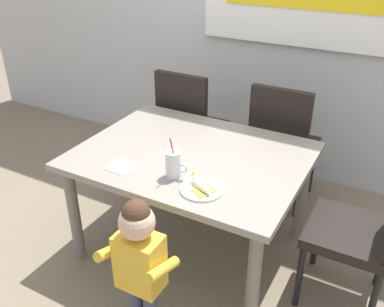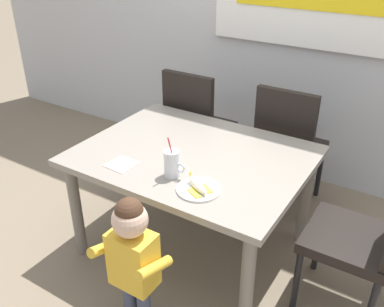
{
  "view_description": "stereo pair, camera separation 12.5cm",
  "coord_description": "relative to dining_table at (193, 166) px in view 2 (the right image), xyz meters",
  "views": [
    {
      "loc": [
        1.06,
        -1.94,
        1.9
      ],
      "look_at": [
        0.06,
        -0.1,
        0.77
      ],
      "focal_mm": 39.58,
      "sensor_mm": 36.0,
      "label": 1
    },
    {
      "loc": [
        1.16,
        -1.87,
        1.9
      ],
      "look_at": [
        0.06,
        -0.1,
        0.77
      ],
      "focal_mm": 39.58,
      "sensor_mm": 36.0,
      "label": 2
    }
  ],
  "objects": [
    {
      "name": "dining_chair_right",
      "position": [
        0.32,
        0.76,
        -0.08
      ],
      "size": [
        0.44,
        0.45,
        0.96
      ],
      "rotation": [
        0.0,
        0.0,
        3.14
      ],
      "color": "black",
      "rests_on": "ground"
    },
    {
      "name": "peeled_banana",
      "position": [
        0.24,
        -0.34,
        0.12
      ],
      "size": [
        0.17,
        0.14,
        0.07
      ],
      "rotation": [
        0.0,
        0.0,
        -0.53
      ],
      "color": "#F4EAC6",
      "rests_on": "snack_plate"
    },
    {
      "name": "ground_plane",
      "position": [
        0.0,
        0.0,
        -0.62
      ],
      "size": [
        24.0,
        24.0,
        0.0
      ],
      "primitive_type": "plane",
      "color": "#7A6B56"
    },
    {
      "name": "toddler_standing",
      "position": [
        0.11,
        -0.72,
        -0.09
      ],
      "size": [
        0.33,
        0.24,
        0.84
      ],
      "color": "#3F4760",
      "rests_on": "ground"
    },
    {
      "name": "dining_chair_far",
      "position": [
        1.03,
        0.03,
        -0.08
      ],
      "size": [
        0.44,
        0.44,
        0.96
      ],
      "rotation": [
        0.0,
        0.0,
        -1.57
      ],
      "color": "black",
      "rests_on": "ground"
    },
    {
      "name": "milk_cup",
      "position": [
        0.04,
        -0.28,
        0.15
      ],
      "size": [
        0.13,
        0.08,
        0.25
      ],
      "color": "silver",
      "rests_on": "dining_table"
    },
    {
      "name": "snack_plate",
      "position": [
        0.24,
        -0.33,
        0.09
      ],
      "size": [
        0.23,
        0.23,
        0.01
      ],
      "primitive_type": "cylinder",
      "color": "white",
      "rests_on": "dining_table"
    },
    {
      "name": "dining_chair_left",
      "position": [
        -0.41,
        0.7,
        -0.08
      ],
      "size": [
        0.44,
        0.45,
        0.96
      ],
      "rotation": [
        0.0,
        0.0,
        3.14
      ],
      "color": "black",
      "rests_on": "ground"
    },
    {
      "name": "dining_table",
      "position": [
        0.0,
        0.0,
        0.0
      ],
      "size": [
        1.33,
        1.04,
        0.71
      ],
      "color": "gray",
      "rests_on": "ground"
    },
    {
      "name": "paper_napkin",
      "position": [
        -0.27,
        -0.33,
        0.09
      ],
      "size": [
        0.16,
        0.16,
        0.0
      ],
      "primitive_type": "cube",
      "rotation": [
        0.0,
        0.0,
        -0.07
      ],
      "color": "silver",
      "rests_on": "dining_table"
    }
  ]
}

